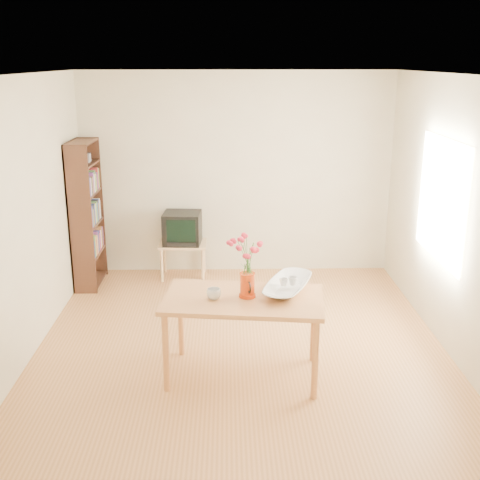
{
  "coord_description": "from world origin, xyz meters",
  "views": [
    {
      "loc": [
        -0.12,
        -5.42,
        2.73
      ],
      "look_at": [
        0.0,
        0.3,
        1.0
      ],
      "focal_mm": 45.0,
      "sensor_mm": 36.0,
      "label": 1
    }
  ],
  "objects_px": {
    "pitcher": "(247,286)",
    "mug": "(214,294)",
    "table": "(243,306)",
    "television": "(182,227)",
    "bowl": "(288,265)"
  },
  "relations": [
    {
      "from": "bowl",
      "to": "television",
      "type": "distance_m",
      "value": 2.67
    },
    {
      "from": "table",
      "to": "pitcher",
      "type": "xyz_separation_m",
      "value": [
        0.03,
        0.01,
        0.18
      ]
    },
    {
      "from": "pitcher",
      "to": "mug",
      "type": "xyz_separation_m",
      "value": [
        -0.29,
        -0.05,
        -0.05
      ]
    },
    {
      "from": "pitcher",
      "to": "television",
      "type": "xyz_separation_m",
      "value": [
        -0.74,
        2.56,
        -0.18
      ]
    },
    {
      "from": "table",
      "to": "television",
      "type": "height_order",
      "value": "television"
    },
    {
      "from": "pitcher",
      "to": "mug",
      "type": "bearing_deg",
      "value": -179.83
    },
    {
      "from": "mug",
      "to": "table",
      "type": "bearing_deg",
      "value": -160.87
    },
    {
      "from": "pitcher",
      "to": "mug",
      "type": "relative_size",
      "value": 1.82
    },
    {
      "from": "pitcher",
      "to": "bowl",
      "type": "relative_size",
      "value": 0.45
    },
    {
      "from": "television",
      "to": "table",
      "type": "bearing_deg",
      "value": -70.75
    },
    {
      "from": "pitcher",
      "to": "bowl",
      "type": "bearing_deg",
      "value": 12.19
    },
    {
      "from": "pitcher",
      "to": "bowl",
      "type": "height_order",
      "value": "bowl"
    },
    {
      "from": "table",
      "to": "television",
      "type": "bearing_deg",
      "value": 112.35
    },
    {
      "from": "television",
      "to": "mug",
      "type": "bearing_deg",
      "value": -76.3
    },
    {
      "from": "table",
      "to": "pitcher",
      "type": "relative_size",
      "value": 6.55
    }
  ]
}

